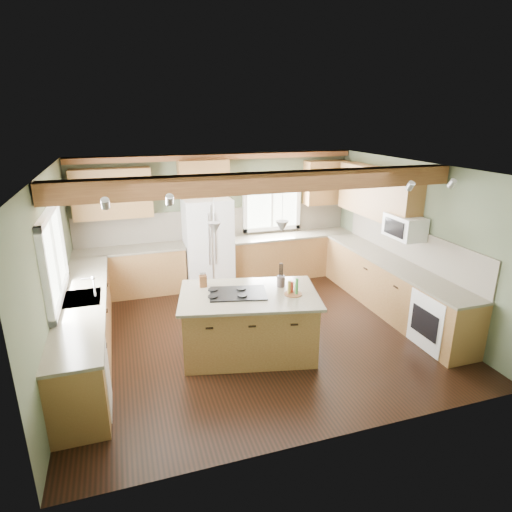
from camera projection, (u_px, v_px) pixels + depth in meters
name	position (u px, v px, depth m)	size (l,w,h in m)	color
floor	(255.00, 332.00, 6.85)	(5.60, 5.60, 0.00)	black
ceiling	(255.00, 168.00, 6.03)	(5.60, 5.60, 0.00)	silver
wall_back	(218.00, 218.00, 8.70)	(5.60, 5.60, 0.00)	#4A543C
wall_left	(53.00, 276.00, 5.63)	(5.00, 5.00, 0.00)	#4A543C
wall_right	(412.00, 239.00, 7.25)	(5.00, 5.00, 0.00)	#4A543C
ceiling_beam	(267.00, 182.00, 5.60)	(5.55, 0.26, 0.26)	#592E19
soffit_trim	(217.00, 157.00, 8.22)	(5.55, 0.20, 0.10)	#592E19
backsplash_back	(218.00, 223.00, 8.71)	(5.58, 0.03, 0.58)	brown
backsplash_right	(409.00, 244.00, 7.32)	(0.03, 3.70, 0.58)	brown
base_cab_back_left	(132.00, 272.00, 8.18)	(2.02, 0.60, 0.88)	brown
counter_back_left	(129.00, 250.00, 8.04)	(2.06, 0.64, 0.04)	#494235
base_cab_back_right	(290.00, 256.00, 9.13)	(2.62, 0.60, 0.88)	brown
counter_back_right	(291.00, 235.00, 8.99)	(2.66, 0.64, 0.04)	#494235
base_cab_left	(86.00, 329.00, 6.03)	(0.60, 3.70, 0.88)	brown
counter_left	(82.00, 299.00, 5.89)	(0.64, 3.74, 0.04)	#494235
base_cab_right	(390.00, 287.00, 7.48)	(0.60, 3.70, 0.88)	brown
counter_right	(393.00, 262.00, 7.34)	(0.64, 3.74, 0.04)	#494235
upper_cab_back_left	(112.00, 193.00, 7.76)	(1.40, 0.35, 0.90)	brown
upper_cab_over_fridge	(204.00, 178.00, 8.19)	(0.96, 0.35, 0.70)	brown
upper_cab_right	(377.00, 193.00, 7.81)	(0.35, 2.20, 0.90)	brown
upper_cab_back_corner	(326.00, 182.00, 9.00)	(0.90, 0.35, 0.90)	brown
window_left	(53.00, 256.00, 5.60)	(0.04, 1.60, 1.05)	white
window_back	(272.00, 203.00, 8.94)	(1.10, 0.04, 1.00)	white
sink	(82.00, 299.00, 5.89)	(0.50, 0.65, 0.03)	#262628
faucet	(94.00, 287.00, 5.89)	(0.02, 0.02, 0.28)	#B2B2B7
dishwasher	(81.00, 381.00, 4.87)	(0.60, 0.60, 0.84)	white
oven	(442.00, 320.00, 6.31)	(0.60, 0.72, 0.84)	white
microwave	(405.00, 227.00, 7.07)	(0.40, 0.70, 0.38)	white
pendant_left	(214.00, 228.00, 5.67)	(0.18, 0.18, 0.16)	#B2B2B7
pendant_right	(282.00, 227.00, 5.75)	(0.18, 0.18, 0.16)	#B2B2B7
refrigerator	(208.00, 244.00, 8.40)	(0.90, 0.74, 1.80)	white
island	(249.00, 324.00, 6.17)	(1.81, 1.11, 0.88)	brown
island_top	(249.00, 295.00, 6.02)	(1.93, 1.23, 0.04)	#494235
cooktop	(238.00, 293.00, 6.00)	(0.79, 0.52, 0.02)	black
knife_block	(203.00, 281.00, 6.22)	(0.11, 0.08, 0.18)	brown
utensil_crock	(281.00, 281.00, 6.24)	(0.12, 0.12, 0.16)	#38312D
bottle_tray	(293.00, 287.00, 5.95)	(0.25, 0.25, 0.23)	brown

